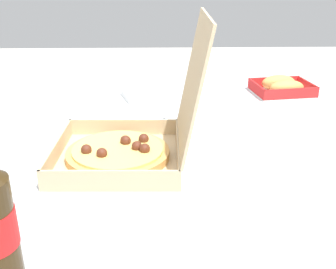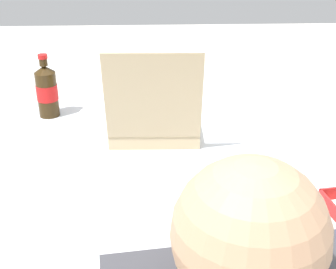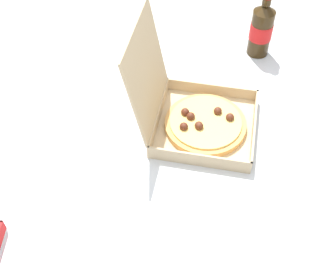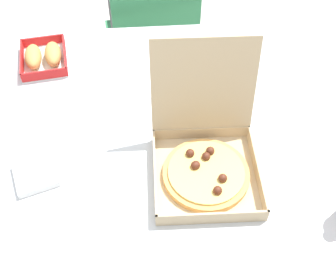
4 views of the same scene
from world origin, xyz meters
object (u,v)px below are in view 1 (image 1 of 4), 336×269
(pizza_box_open, at_px, (131,141))
(paper_menu, at_px, (262,120))
(napkin_pile, at_px, (141,95))
(bread_side_box, at_px, (282,87))

(pizza_box_open, distance_m, paper_menu, 0.43)
(pizza_box_open, relative_size, napkin_pile, 3.11)
(bread_side_box, xyz_separation_m, napkin_pile, (0.03, -0.48, -0.02))
(pizza_box_open, distance_m, bread_side_box, 0.69)
(paper_menu, relative_size, napkin_pile, 1.91)
(pizza_box_open, relative_size, bread_side_box, 1.63)
(bread_side_box, relative_size, napkin_pile, 1.90)
(pizza_box_open, height_order, paper_menu, pizza_box_open)
(pizza_box_open, bearing_deg, napkin_pile, 179.52)
(bread_side_box, xyz_separation_m, paper_menu, (0.25, -0.13, -0.02))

